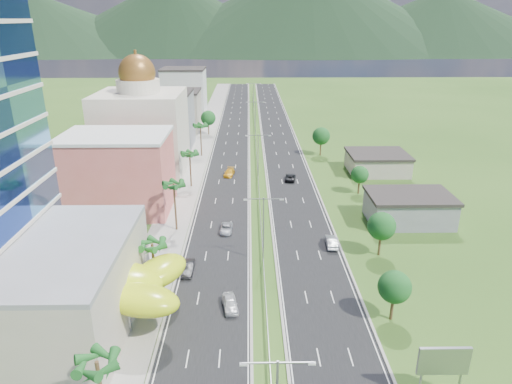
{
  "coord_description": "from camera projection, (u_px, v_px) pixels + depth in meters",
  "views": [
    {
      "loc": [
        -2.19,
        -53.81,
        36.32
      ],
      "look_at": [
        -0.94,
        22.89,
        7.0
      ],
      "focal_mm": 32.0,
      "sensor_mm": 36.0,
      "label": 1
    }
  ],
  "objects": [
    {
      "name": "palm_tree_e",
      "position": [
        200.0,
        127.0,
        125.44
      ],
      "size": [
        3.6,
        3.6,
        9.4
      ],
      "color": "#47301C",
      "rests_on": "ground"
    },
    {
      "name": "streetlight_median_b",
      "position": [
        263.0,
        223.0,
        70.19
      ],
      "size": [
        6.04,
        0.25,
        11.0
      ],
      "color": "gray",
      "rests_on": "ground"
    },
    {
      "name": "ground",
      "position": [
        265.0,
        298.0,
        63.26
      ],
      "size": [
        500.0,
        500.0,
        0.0
      ],
      "primitive_type": "plane",
      "color": "#2D5119",
      "rests_on": "ground"
    },
    {
      "name": "streetlight_median_c",
      "position": [
        258.0,
        152.0,
        107.55
      ],
      "size": [
        6.04,
        0.25,
        11.0
      ],
      "color": "gray",
      "rests_on": "ground"
    },
    {
      "name": "leafy_tree_rc",
      "position": [
        360.0,
        175.0,
        99.39
      ],
      "size": [
        3.85,
        3.85,
        6.33
      ],
      "color": "#47301C",
      "rests_on": "ground"
    },
    {
      "name": "mall_podium",
      "position": [
        4.0,
        290.0,
        55.2
      ],
      "size": [
        30.0,
        24.0,
        11.0
      ],
      "primitive_type": "cube",
      "color": "#A59B88",
      "rests_on": "ground"
    },
    {
      "name": "midrise_white",
      "position": [
        184.0,
        94.0,
        176.38
      ],
      "size": [
        16.0,
        15.0,
        18.0
      ],
      "primitive_type": "cube",
      "color": "silver",
      "rests_on": "ground"
    },
    {
      "name": "pink_shophouse",
      "position": [
        119.0,
        174.0,
        90.04
      ],
      "size": [
        20.0,
        15.0,
        15.0
      ],
      "primitive_type": "cube",
      "color": "#D15F56",
      "rests_on": "ground"
    },
    {
      "name": "car_silver_mid_left",
      "position": [
        226.0,
        228.0,
        82.54
      ],
      "size": [
        2.32,
        4.7,
        1.28
      ],
      "primitive_type": "imported",
      "rotation": [
        0.0,
        0.0,
        -0.04
      ],
      "color": "#AAADB2",
      "rests_on": "road_left"
    },
    {
      "name": "leafy_tree_lfar",
      "position": [
        208.0,
        118.0,
        149.76
      ],
      "size": [
        4.9,
        4.9,
        8.05
      ],
      "color": "#47301C",
      "rests_on": "ground"
    },
    {
      "name": "billboard",
      "position": [
        444.0,
        362.0,
        45.13
      ],
      "size": [
        5.2,
        0.35,
        6.2
      ],
      "color": "gray",
      "rests_on": "ground"
    },
    {
      "name": "car_silver_right",
      "position": [
        332.0,
        242.0,
        77.28
      ],
      "size": [
        2.0,
        5.1,
        1.65
      ],
      "primitive_type": "imported",
      "rotation": [
        0.0,
        0.0,
        3.09
      ],
      "color": "#ADB1B5",
      "rests_on": "road_right"
    },
    {
      "name": "car_white_near_left",
      "position": [
        230.0,
        303.0,
        60.62
      ],
      "size": [
        2.59,
        4.85,
        1.57
      ],
      "primitive_type": "imported",
      "rotation": [
        0.0,
        0.0,
        0.17
      ],
      "color": "silver",
      "rests_on": "road_left"
    },
    {
      "name": "road_right",
      "position": [
        279.0,
        138.0,
        147.42
      ],
      "size": [
        11.0,
        260.0,
        0.04
      ],
      "primitive_type": "cube",
      "color": "black",
      "rests_on": "ground"
    },
    {
      "name": "median_guardrail",
      "position": [
        256.0,
        152.0,
        130.27
      ],
      "size": [
        0.1,
        216.06,
        0.76
      ],
      "color": "gray",
      "rests_on": "ground"
    },
    {
      "name": "leafy_tree_rd",
      "position": [
        321.0,
        136.0,
        126.92
      ],
      "size": [
        4.9,
        4.9,
        8.05
      ],
      "color": "#47301C",
      "rests_on": "ground"
    },
    {
      "name": "palm_tree_c",
      "position": [
        174.0,
        186.0,
        80.54
      ],
      "size": [
        3.6,
        3.6,
        9.6
      ],
      "color": "#47301C",
      "rests_on": "ground"
    },
    {
      "name": "sidewalk_left",
      "position": [
        203.0,
        138.0,
        147.04
      ],
      "size": [
        7.0,
        260.0,
        0.12
      ],
      "primitive_type": "cube",
      "color": "gray",
      "rests_on": "ground"
    },
    {
      "name": "streetlight_median_d",
      "position": [
        255.0,
        114.0,
        149.58
      ],
      "size": [
        6.04,
        0.25,
        11.0
      ],
      "color": "gray",
      "rests_on": "ground"
    },
    {
      "name": "domed_building",
      "position": [
        142.0,
        128.0,
        110.15
      ],
      "size": [
        20.0,
        20.0,
        28.7
      ],
      "color": "beige",
      "rests_on": "ground"
    },
    {
      "name": "leafy_tree_rb",
      "position": [
        382.0,
        226.0,
        72.91
      ],
      "size": [
        4.55,
        4.55,
        7.47
      ],
      "color": "#47301C",
      "rests_on": "ground"
    },
    {
      "name": "palm_tree_b",
      "position": [
        152.0,
        247.0,
        62.37
      ],
      "size": [
        3.6,
        3.6,
        8.1
      ],
      "color": "#47301C",
      "rests_on": "ground"
    },
    {
      "name": "shed_near",
      "position": [
        409.0,
        209.0,
        86.14
      ],
      "size": [
        15.0,
        10.0,
        5.0
      ],
      "primitive_type": "cube",
      "color": "gray",
      "rests_on": "ground"
    },
    {
      "name": "road_left",
      "position": [
        232.0,
        138.0,
        147.2
      ],
      "size": [
        11.0,
        260.0,
        0.04
      ],
      "primitive_type": "cube",
      "color": "black",
      "rests_on": "ground"
    },
    {
      "name": "shed_far",
      "position": [
        377.0,
        163.0,
        114.3
      ],
      "size": [
        14.0,
        12.0,
        4.4
      ],
      "primitive_type": "cube",
      "color": "#A59B88",
      "rests_on": "ground"
    },
    {
      "name": "midrise_grey",
      "position": [
        165.0,
        120.0,
        134.71
      ],
      "size": [
        16.0,
        15.0,
        16.0
      ],
      "primitive_type": "cube",
      "color": "gray",
      "rests_on": "ground"
    },
    {
      "name": "mountain_ridge",
      "position": [
        307.0,
        55.0,
        484.46
      ],
      "size": [
        860.0,
        140.0,
        90.0
      ],
      "primitive_type": null,
      "color": "black",
      "rests_on": "ground"
    },
    {
      "name": "car_dark_far_right",
      "position": [
        290.0,
        177.0,
        108.82
      ],
      "size": [
        3.11,
        5.39,
        1.41
      ],
      "primitive_type": "imported",
      "rotation": [
        0.0,
        0.0,
        2.99
      ],
      "color": "black",
      "rests_on": "road_right"
    },
    {
      "name": "lime_canopy",
      "position": [
        108.0,
        284.0,
        57.43
      ],
      "size": [
        18.0,
        15.0,
        7.4
      ],
      "color": "#C1D915",
      "rests_on": "ground"
    },
    {
      "name": "midrise_beige",
      "position": [
        176.0,
        111.0,
        155.79
      ],
      "size": [
        16.0,
        15.0,
        13.0
      ],
      "primitive_type": "cube",
      "color": "#A59B88",
      "rests_on": "ground"
    },
    {
      "name": "streetlight_median_e",
      "position": [
        254.0,
        93.0,
        191.61
      ],
      "size": [
        6.04,
        0.25,
        11.0
      ],
      "color": "gray",
      "rests_on": "ground"
    },
    {
      "name": "leafy_tree_ra",
      "position": [
        395.0,
        287.0,
        57.13
      ],
      "size": [
        4.2,
        4.2,
        6.9
      ],
      "color": "#47301C",
      "rests_on": "ground"
    },
    {
      "name": "palm_tree_a",
      "position": [
        97.0,
        366.0,
        39.61
      ],
      "size": [
        3.6,
        3.6,
        9.1
      ],
      "color": "#47301C",
      "rests_on": "ground"
    },
    {
      "name": "palm_tree_d",
      "position": [
        190.0,
        155.0,
        102.36
      ],
      "size": [
        3.6,
        3.6,
        8.6
      ],
      "color": "#47301C",
      "rests_on": "ground"
    },
    {
      "name": "car_dark_left",
      "position": [
        188.0,
        268.0,
        69.24
      ],
      "size": [
        1.72,
        4.82,
        1.58
      ],
      "primitive_type": "imported",
      "rotation": [
        0.0,
        0.0,
        -0.01
      ],
      "color": "black",
      "rests_on": "road_left"
    },
    {
      "name": "car_yellow_far_left",
      "position": [
        229.0,
        173.0,
        112.05
      ],
      "size": [
        2.88,
        5.47,
        1.51
      ],
      "primitive_type": "imported",
      "rotation": [
        0.0,
        0.0,
        -0.15
      ],
      "color": "gold",
      "rests_on": "road_left"
    }
  ]
}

